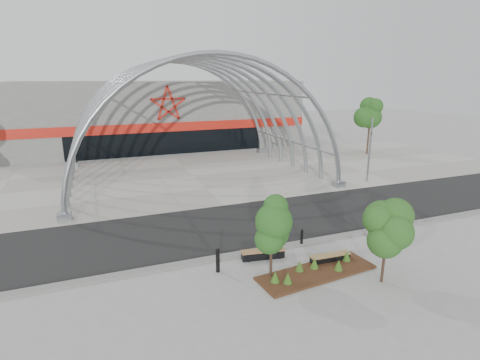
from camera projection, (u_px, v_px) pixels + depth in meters
The scene contains 18 objects.
ground at pixel (268, 248), 19.26m from camera, with size 140.00×140.00×0.00m, color #959591.
road at pixel (243, 224), 22.41m from camera, with size 140.00×7.00×0.02m, color black.
forecourt at pixel (193, 176), 33.19m from camera, with size 60.00×17.00×0.04m, color #A09A8F.
kerb at pixel (270, 249), 19.02m from camera, with size 60.00×0.50×0.12m, color slate.
arena_building at pixel (158, 113), 48.28m from camera, with size 34.00×15.24×8.00m.
vault_canopy at pixel (193, 176), 33.19m from camera, with size 20.80×15.80×20.36m.
planting_bed at pixel (315, 271), 16.69m from camera, with size 5.69×2.26×0.59m.
signal_pole at pixel (370, 149), 30.77m from camera, with size 0.20×0.75×5.33m.
street_tree_0 at pixel (272, 222), 15.71m from camera, with size 1.60×1.60×3.66m.
street_tree_1 at pixel (388, 226), 15.38m from camera, with size 1.51×1.51×3.56m.
bench_0 at pixel (263, 254), 18.08m from camera, with size 2.18×0.79×0.45m.
bench_1 at pixel (330, 258), 17.69m from camera, with size 2.04×0.54×0.42m.
bollard_0 at pixel (218, 261), 16.74m from camera, with size 0.18×0.18×1.11m, color black.
bollard_1 at pixel (263, 247), 18.30m from camera, with size 0.15×0.15×0.95m, color black.
bollard_2 at pixel (279, 246), 18.14m from camera, with size 0.18×0.18×1.13m, color black.
bollard_3 at pixel (302, 238), 19.41m from camera, with size 0.14×0.14×0.89m, color black.
bollard_4 at pixel (377, 239), 19.04m from camera, with size 0.17×0.17×1.09m, color black.
bg_tree_1 at pixel (370, 117), 41.64m from camera, with size 2.70×2.70×5.91m.
Camera 1 is at (-7.73, -15.93, 8.48)m, focal length 28.00 mm.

